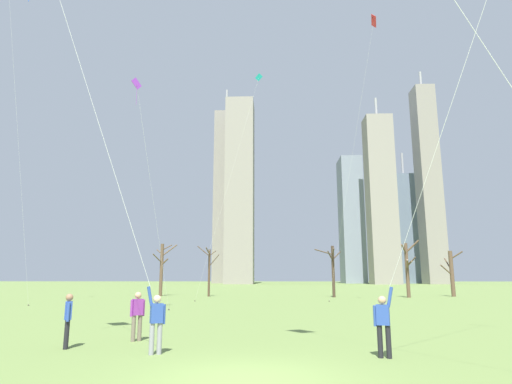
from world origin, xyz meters
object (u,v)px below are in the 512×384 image
Objects in this scene: bare_tree_center at (162,267)px; bare_tree_far_right_edge at (407,267)px; bystander_watching_nearby at (137,314)px; distant_kite_drifting_right_teal at (249,110)px; kite_flyer_foreground_right_orange at (428,186)px; bare_tree_leftmost at (452,272)px; bystander_far_off_by_trees at (68,318)px; bare_tree_right_of_center at (333,268)px; kite_flyer_foreground_left_blue at (126,222)px; bare_tree_rightmost at (209,270)px; distant_kite_low_near_trees_red at (370,46)px; distant_kite_high_overhead_purple at (141,113)px.

bare_tree_far_right_edge is at bearing -6.08° from bare_tree_center.
bystander_watching_nearby is 0.08× the size of distant_kite_drifting_right_teal.
kite_flyer_foreground_right_orange reaches higher than bare_tree_leftmost.
distant_kite_drifting_right_teal is 23.33m from bare_tree_far_right_edge.
bare_tree_right_of_center reaches higher than bystander_far_off_by_trees.
bystander_watching_nearby is 0.28× the size of bare_tree_center.
kite_flyer_foreground_right_orange is at bearing -6.78° from kite_flyer_foreground_left_blue.
bare_tree_right_of_center is at bearing -6.13° from bare_tree_rightmost.
kite_flyer_foreground_left_blue is 0.59× the size of distant_kite_low_near_trees_red.
bystander_watching_nearby is at bearing 44.70° from bystander_far_off_by_trees.
distant_kite_high_overhead_purple is (-16.40, -7.28, -8.45)m from distant_kite_low_near_trees_red.
bare_tree_rightmost is 13.62m from bare_tree_right_of_center.
distant_kite_drifting_right_teal is at bearing 102.63° from kite_flyer_foreground_right_orange.
bare_tree_center is (-16.75, 38.49, -1.30)m from kite_flyer_foreground_right_orange.
bystander_watching_nearby is at bearing -125.61° from distant_kite_low_near_trees_red.
kite_flyer_foreground_left_blue is 2.27× the size of bare_tree_far_right_edge.
kite_flyer_foreground_right_orange is 11.87× the size of bystander_far_off_by_trees.
bystander_watching_nearby is at bearing -70.99° from distant_kite_high_overhead_purple.
bare_tree_leftmost reaches higher than bystander_far_off_by_trees.
bare_tree_center is at bearing 170.33° from bare_tree_rightmost.
bare_tree_center reaches higher than bare_tree_leftmost.
distant_kite_low_near_trees_red is 27.43m from bare_tree_leftmost.
distant_kite_high_overhead_purple is at bearing -93.00° from bare_tree_rightmost.
distant_kite_high_overhead_purple reaches higher than bare_tree_right_of_center.
distant_kite_low_near_trees_red reaches higher than bystander_far_off_by_trees.
kite_flyer_foreground_right_orange is 3.86× the size of bare_tree_leftmost.
distant_kite_high_overhead_purple is at bearing -136.52° from bare_tree_far_right_edge.
distant_kite_drifting_right_teal is (4.21, 25.68, 16.90)m from bystander_far_off_by_trees.
distant_kite_drifting_right_teal is 18.50m from bare_tree_rightmost.
kite_flyer_foreground_right_orange is 27.26m from distant_kite_low_near_trees_red.
distant_kite_high_overhead_purple reaches higher than bystander_far_off_by_trees.
distant_kite_drifting_right_teal is (-10.20, 6.23, -2.97)m from distant_kite_low_near_trees_red.
distant_kite_low_near_trees_red is at bearing -39.33° from bare_tree_center.
bystander_far_off_by_trees is 39.45m from bare_tree_far_right_edge.
kite_flyer_foreground_left_blue is 2.73× the size of bare_tree_leftmost.
distant_kite_drifting_right_teal is (2.57, 24.06, 16.90)m from bystander_watching_nearby.
kite_flyer_foreground_right_orange is 39.21m from bare_tree_rightmost.
bare_tree_far_right_edge is 21.44m from bare_tree_rightmost.
bare_tree_rightmost is (-4.98, 9.81, -14.88)m from distant_kite_drifting_right_teal.
bare_tree_far_right_edge reaches higher than bare_tree_leftmost.
distant_kite_high_overhead_purple is 2.67× the size of bare_tree_right_of_center.
distant_kite_low_near_trees_red reaches higher than kite_flyer_foreground_left_blue.
bystander_far_off_by_trees is 1.00× the size of bystander_watching_nearby.
kite_flyer_foreground_left_blue reaches higher than bare_tree_rightmost.
distant_kite_drifting_right_teal is 3.86× the size of bare_tree_rightmost.
bare_tree_center reaches higher than bare_tree_right_of_center.
bystander_far_off_by_trees is 44.80m from bare_tree_leftmost.
kite_flyer_foreground_right_orange is at bearing -93.73° from bare_tree_right_of_center.
kite_flyer_foreground_left_blue is 16.27m from distant_kite_high_overhead_purple.
kite_flyer_foreground_right_orange is at bearing -22.73° from bystander_watching_nearby.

